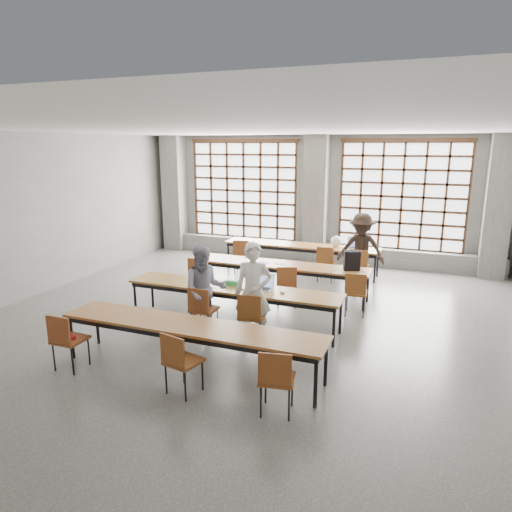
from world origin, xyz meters
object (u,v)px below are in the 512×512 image
at_px(chair_back_mid, 326,260).
at_px(student_male, 253,293).
at_px(desk_row_a, 301,247).
at_px(laptop_front, 263,285).
at_px(chair_near_right, 276,376).
at_px(student_female, 205,290).
at_px(chair_mid_left, 198,272).
at_px(chair_back_right, 359,263).
at_px(chair_mid_right, 356,290).
at_px(chair_back_left, 242,253).
at_px(student_back, 361,249).
at_px(mouse, 282,292).
at_px(phone, 240,289).
at_px(red_pouch, 70,337).
at_px(chair_near_mid, 179,357).
at_px(plastic_bag, 336,241).
at_px(desk_row_c, 233,290).
at_px(chair_mid_centre, 287,282).
at_px(backpack, 352,261).
at_px(desk_row_b, 277,266).
at_px(chair_near_left, 66,336).
at_px(desk_row_d, 190,329).
at_px(chair_front_right, 251,313).
at_px(laptop_back, 354,246).
at_px(green_box, 232,283).

relative_size(chair_back_mid, student_male, 0.52).
xyz_separation_m(desk_row_a, laptop_front, (0.36, -3.80, 0.13)).
bearing_deg(chair_near_right, student_female, 134.93).
distance_m(chair_mid_left, student_female, 2.06).
bearing_deg(chair_back_right, chair_mid_right, -83.32).
bearing_deg(laptop_front, chair_back_left, 118.88).
distance_m(student_back, mouse, 3.53).
relative_size(phone, red_pouch, 0.65).
relative_size(chair_near_mid, plastic_bag, 3.08).
bearing_deg(desk_row_c, chair_mid_right, 31.66).
xyz_separation_m(desk_row_a, chair_mid_centre, (0.45, -2.66, -0.13)).
height_order(student_male, red_pouch, student_male).
bearing_deg(backpack, chair_mid_left, 173.50).
distance_m(desk_row_b, backpack, 1.62).
distance_m(chair_mid_left, red_pouch, 3.64).
height_order(chair_mid_centre, chair_near_left, same).
xyz_separation_m(chair_near_mid, chair_near_right, (1.33, -0.00, 0.00)).
bearing_deg(desk_row_b, mouse, -68.77).
relative_size(laptop_front, phone, 2.77).
xyz_separation_m(desk_row_a, mouse, (0.76, -3.93, 0.08)).
distance_m(chair_mid_centre, chair_near_mid, 3.73).
xyz_separation_m(chair_back_right, laptop_front, (-1.23, -3.17, 0.25)).
bearing_deg(chair_mid_centre, plastic_bag, 80.61).
height_order(desk_row_d, chair_front_right, chair_front_right).
xyz_separation_m(student_male, laptop_back, (0.93, 4.52, -0.06)).
height_order(desk_row_a, student_back, student_back).
height_order(desk_row_c, mouse, mouse).
xyz_separation_m(chair_near_left, phone, (1.73, 2.37, 0.20)).
xyz_separation_m(chair_mid_left, chair_mid_centre, (2.00, 0.00, 0.00)).
xyz_separation_m(chair_mid_centre, chair_near_right, (1.03, -3.72, 0.00)).
xyz_separation_m(chair_back_mid, green_box, (-1.04, -3.20, 0.24)).
relative_size(chair_back_mid, chair_near_right, 1.00).
relative_size(chair_back_left, student_back, 0.52).
relative_size(desk_row_d, student_female, 2.54).
relative_size(desk_row_a, red_pouch, 20.00).
bearing_deg(desk_row_b, phone, -90.98).
distance_m(desk_row_a, chair_near_mid, 6.38).
relative_size(chair_mid_left, chair_front_right, 1.00).
distance_m(chair_back_mid, chair_near_mid, 5.79).
bearing_deg(desk_row_d, chair_back_mid, 80.74).
height_order(mouse, plastic_bag, plastic_bag).
relative_size(chair_back_right, chair_near_left, 1.00).
height_order(green_box, plastic_bag, plastic_bag).
bearing_deg(chair_mid_right, laptop_back, 99.96).
relative_size(desk_row_b, chair_back_mid, 4.55).
relative_size(desk_row_d, chair_mid_left, 4.55).
xyz_separation_m(chair_mid_left, student_back, (3.15, 2.16, 0.31)).
relative_size(chair_back_mid, chair_back_right, 1.00).
bearing_deg(chair_near_right, mouse, 106.26).
bearing_deg(chair_back_right, chair_back_left, 179.97).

